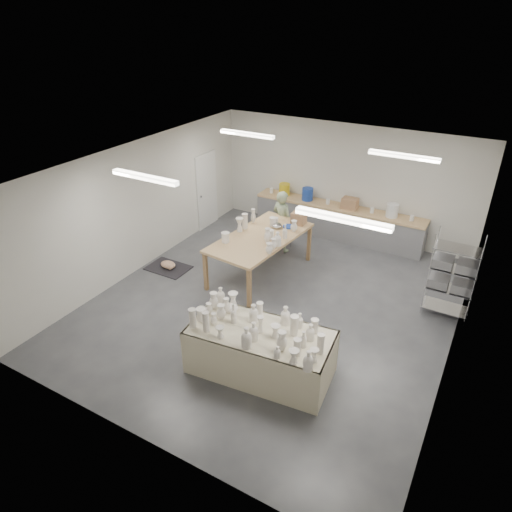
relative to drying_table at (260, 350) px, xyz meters
The scene contains 9 objects.
room 2.70m from the drying_table, 112.53° to the left, with size 8.00×8.02×3.00m.
back_counter 5.66m from the drying_table, 97.49° to the left, with size 4.60×0.60×1.24m.
wire_shelf 4.17m from the drying_table, 53.41° to the left, with size 0.88×0.48×1.80m.
drying_table is the anchor object (origin of this frame).
work_table 3.36m from the drying_table, 117.27° to the left, with size 1.58×2.74×1.35m.
rug 4.17m from the drying_table, 151.08° to the left, with size 1.00×0.70×0.02m, color black.
cat 4.14m from the drying_table, 151.11° to the left, with size 0.46×0.38×0.17m.
potter 4.54m from the drying_table, 111.90° to the left, with size 0.58×0.38×1.60m, color gray.
red_stool 4.78m from the drying_table, 110.70° to the left, with size 0.36×0.36×0.32m.
Camera 1 is at (3.60, -7.16, 5.53)m, focal length 32.00 mm.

